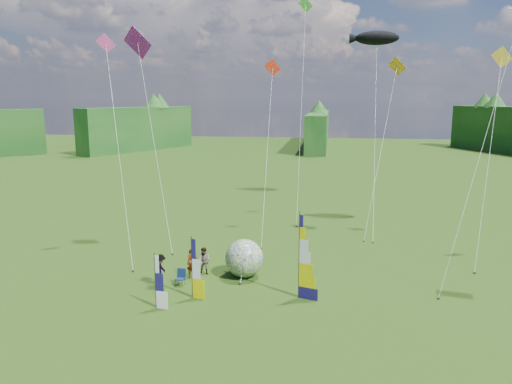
# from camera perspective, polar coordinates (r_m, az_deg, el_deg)

# --- Properties ---
(ground) EXTENTS (220.00, 220.00, 0.00)m
(ground) POSITION_cam_1_polar(r_m,az_deg,el_deg) (24.71, 0.93, -14.47)
(ground) COLOR #385117
(ground) RESTS_ON ground
(treeline_ring) EXTENTS (210.00, 210.00, 8.00)m
(treeline_ring) POSITION_cam_1_polar(r_m,az_deg,el_deg) (23.29, 0.96, -5.53)
(treeline_ring) COLOR #346021
(treeline_ring) RESTS_ON ground
(feather_banner_main) EXTENTS (1.21, 0.47, 4.56)m
(feather_banner_main) POSITION_cam_1_polar(r_m,az_deg,el_deg) (26.53, 4.94, -7.40)
(feather_banner_main) COLOR #191355
(feather_banner_main) RESTS_ON ground
(side_banner_left) EXTENTS (0.92, 0.29, 3.28)m
(side_banner_left) POSITION_cam_1_polar(r_m,az_deg,el_deg) (26.83, -7.34, -8.68)
(side_banner_left) COLOR #DACF00
(side_banner_left) RESTS_ON ground
(side_banner_far) EXTENTS (0.86, 0.23, 2.84)m
(side_banner_far) POSITION_cam_1_polar(r_m,az_deg,el_deg) (25.96, -11.43, -10.01)
(side_banner_far) COLOR white
(side_banner_far) RESTS_ON ground
(bol_inflatable) EXTENTS (2.54, 2.54, 2.28)m
(bol_inflatable) POSITION_cam_1_polar(r_m,az_deg,el_deg) (29.85, -1.36, -7.57)
(bol_inflatable) COLOR #04279C
(bol_inflatable) RESTS_ON ground
(spectator_a) EXTENTS (0.75, 0.66, 1.72)m
(spectator_a) POSITION_cam_1_polar(r_m,az_deg,el_deg) (30.02, -7.32, -8.11)
(spectator_a) COLOR #66594C
(spectator_a) RESTS_ON ground
(spectator_b) EXTENTS (0.84, 0.47, 1.66)m
(spectator_b) POSITION_cam_1_polar(r_m,az_deg,el_deg) (30.48, -5.90, -7.85)
(spectator_b) COLOR #66594C
(spectator_b) RESTS_ON ground
(spectator_c) EXTENTS (0.49, 1.21, 1.85)m
(spectator_c) POSITION_cam_1_polar(r_m,az_deg,el_deg) (29.03, -10.90, -8.76)
(spectator_c) COLOR #66594C
(spectator_c) RESTS_ON ground
(spectator_d) EXTENTS (0.96, 0.65, 1.52)m
(spectator_d) POSITION_cam_1_polar(r_m,az_deg,el_deg) (30.83, -2.60, -7.71)
(spectator_d) COLOR #66594C
(spectator_d) RESTS_ON ground
(camp_chair) EXTENTS (0.59, 0.59, 0.95)m
(camp_chair) POSITION_cam_1_polar(r_m,az_deg,el_deg) (29.00, -8.67, -9.65)
(camp_chair) COLOR #0B1C3D
(camp_chair) RESTS_ON ground
(kite_whale) EXTENTS (10.06, 16.46, 17.73)m
(kite_whale) POSITION_cam_1_polar(r_m,az_deg,el_deg) (42.41, 13.52, 8.24)
(kite_whale) COLOR black
(kite_whale) RESTS_ON ground
(kite_rainbow_delta) EXTENTS (10.22, 11.42, 16.57)m
(kite_rainbow_delta) POSITION_cam_1_polar(r_m,az_deg,el_deg) (36.41, -11.62, 7.03)
(kite_rainbow_delta) COLOR #FF1422
(kite_rainbow_delta) RESTS_ON ground
(kite_parafoil) EXTENTS (11.23, 11.40, 18.94)m
(kite_parafoil) POSITION_cam_1_polar(r_m,az_deg,el_deg) (29.84, 24.95, 7.74)
(kite_parafoil) COLOR #BE0022
(kite_parafoil) RESTS_ON ground
(small_kite_red) EXTENTS (5.26, 11.70, 14.13)m
(small_kite_red) POSITION_cam_1_polar(r_m,az_deg,el_deg) (38.53, 1.32, 5.62)
(small_kite_red) COLOR red
(small_kite_red) RESTS_ON ground
(small_kite_orange) EXTENTS (8.25, 10.68, 14.30)m
(small_kite_orange) POSITION_cam_1_polar(r_m,az_deg,el_deg) (40.12, 14.16, 5.62)
(small_kite_orange) COLOR #FDA51D
(small_kite_orange) RESTS_ON ground
(small_kite_yellow) EXTENTS (5.97, 9.94, 14.47)m
(small_kite_yellow) POSITION_cam_1_polar(r_m,az_deg,el_deg) (35.60, 25.16, 4.45)
(small_kite_yellow) COLOR yellow
(small_kite_yellow) RESTS_ON ground
(small_kite_pink) EXTENTS (9.69, 11.36, 15.48)m
(small_kite_pink) POSITION_cam_1_polar(r_m,az_deg,el_deg) (34.41, -15.51, 5.74)
(small_kite_pink) COLOR #EC44A2
(small_kite_pink) RESTS_ON ground
(small_kite_green) EXTENTS (2.87, 12.21, 20.29)m
(small_kite_green) POSITION_cam_1_polar(r_m,az_deg,el_deg) (44.95, 5.23, 10.26)
(small_kite_green) COLOR green
(small_kite_green) RESTS_ON ground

